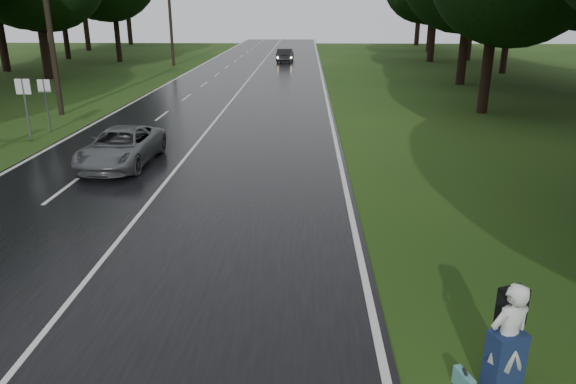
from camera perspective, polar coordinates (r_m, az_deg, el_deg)
name	(u,v)px	position (r m, az deg, el deg)	size (l,w,h in m)	color
ground	(29,353)	(10.10, -26.05, -15.31)	(160.00, 160.00, 0.00)	#274414
road	(219,117)	(28.13, -7.42, 8.05)	(12.00, 140.00, 0.04)	black
lane_center	(219,116)	(28.13, -7.42, 8.10)	(0.12, 140.00, 0.01)	silver
grey_car	(121,147)	(19.94, -17.49, 4.65)	(2.13, 4.62, 1.28)	#56595C
far_car	(285,55)	(56.55, -0.31, 14.49)	(1.43, 4.09, 1.35)	black
hitchhiker	(507,342)	(8.56, 22.52, -14.70)	(0.76, 0.73, 1.79)	silver
suitcase	(464,382)	(8.75, 18.37, -18.80)	(0.12, 0.43, 0.30)	teal
utility_pole_mid	(62,114)	(31.01, -23.14, 7.68)	(1.80, 0.28, 10.16)	black
utility_pole_far	(174,66)	(54.56, -12.20, 13.15)	(1.80, 0.28, 10.37)	black
road_sign_a	(32,141)	(25.28, -25.84, 4.97)	(0.63, 0.10, 2.62)	white
road_sign_b	(51,132)	(26.84, -24.14, 5.95)	(0.57, 0.10, 2.37)	white
tree_left_e	(49,79)	(47.29, -24.29, 11.03)	(9.10, 9.10, 14.22)	black
tree_left_f	(120,62)	(59.83, -17.61, 13.20)	(10.02, 10.02, 15.65)	black
tree_right_d	(481,113)	(30.93, 20.08, 8.03)	(8.52, 8.52, 13.31)	black
tree_right_e	(460,84)	(42.10, 17.97, 10.96)	(9.06, 9.06, 14.15)	black
tree_right_f	(430,62)	(59.35, 15.00, 13.39)	(9.25, 9.25, 14.45)	black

